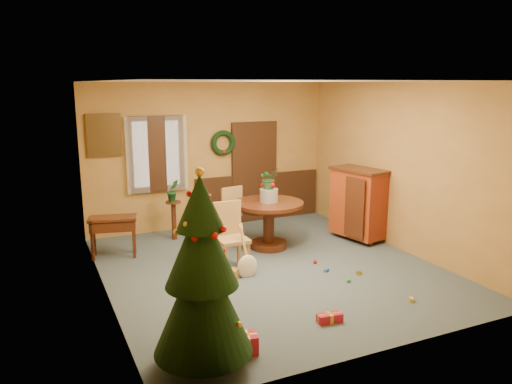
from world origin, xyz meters
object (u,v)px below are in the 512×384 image
dining_table (269,216)px  christmas_tree (202,277)px  writing_desk (113,227)px  chair_near (230,233)px  sideboard (358,202)px

dining_table → christmas_tree: 3.93m
dining_table → writing_desk: size_ratio=1.44×
chair_near → writing_desk: 2.06m
dining_table → chair_near: bearing=-146.7°
chair_near → christmas_tree: christmas_tree is taller
chair_near → sideboard: size_ratio=0.79×
writing_desk → sideboard: bearing=-12.0°
writing_desk → christmas_tree: bearing=-85.8°
dining_table → christmas_tree: (-2.29, -3.17, 0.41)m
chair_near → christmas_tree: 2.86m
chair_near → dining_table: bearing=33.3°
chair_near → sideboard: sideboard is taller
dining_table → chair_near: 1.19m
chair_near → writing_desk: chair_near is taller
dining_table → chair_near: chair_near is taller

